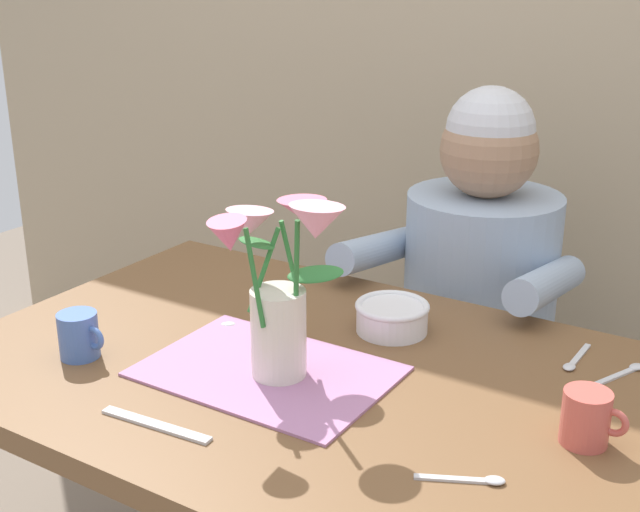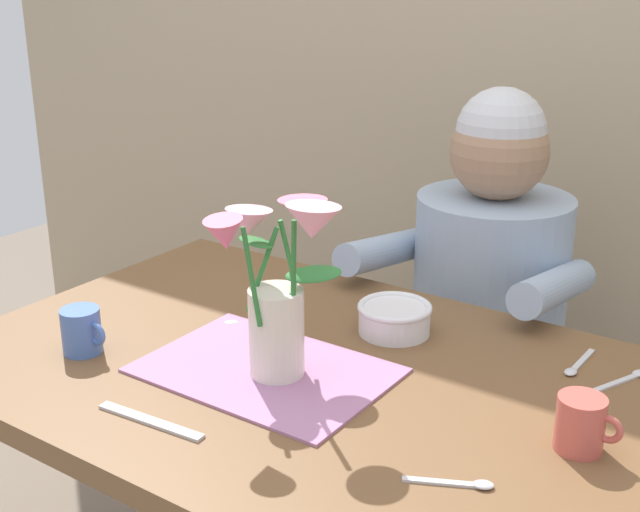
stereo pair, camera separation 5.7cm
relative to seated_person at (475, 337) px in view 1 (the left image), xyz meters
The scene contains 13 objects.
wood_panel_backdrop 0.82m from the seated_person, 97.92° to the left, with size 4.00×0.10×2.50m, color tan.
dining_table 0.62m from the seated_person, 95.60° to the right, with size 1.20×0.80×0.74m.
seated_person is the anchor object (origin of this frame).
striped_placemat 0.70m from the seated_person, 98.72° to the right, with size 0.40×0.28×0.01m, color #B275A3.
flower_vase 0.75m from the seated_person, 96.60° to the right, with size 0.24×0.29×0.31m.
ceramic_bowl 0.47m from the seated_person, 90.63° to the right, with size 0.14×0.14×0.06m.
dinner_knife 0.92m from the seated_person, 99.10° to the right, with size 0.19×0.02×0.01m, color silver.
ceramic_mug 0.76m from the seated_person, 56.54° to the right, with size 0.09×0.07×0.08m.
tea_cup 0.92m from the seated_person, 117.19° to the right, with size 0.09×0.07×0.08m.
spoon_0 0.52m from the seated_person, 49.24° to the right, with size 0.02×0.12×0.01m.
spoon_1 0.63m from the seated_person, 114.47° to the right, with size 0.11×0.08×0.01m.
spoon_2 0.85m from the seated_person, 68.55° to the right, with size 0.11×0.07×0.01m.
spoon_4 0.56m from the seated_person, 41.74° to the right, with size 0.06×0.11×0.01m.
Camera 1 is at (0.69, -1.06, 1.39)m, focal length 47.13 mm.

